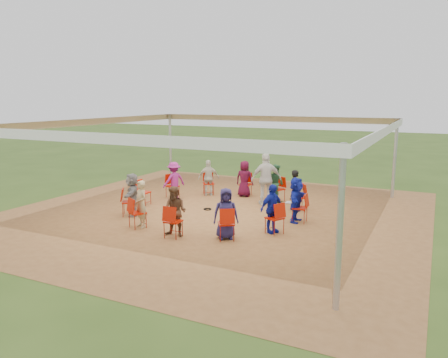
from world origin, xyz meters
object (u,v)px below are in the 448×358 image
at_px(chair_9, 173,222).
at_px(person_seated_5, 174,180).
at_px(person_seated_2, 276,183).
at_px(person_seated_8, 175,212).
at_px(chair_8, 137,213).
at_px(person_seated_9, 226,213).
at_px(person_seated_4, 209,178).
at_px(standing_person, 266,179).
at_px(cable_coil, 208,209).
at_px(laptop, 291,201).
at_px(chair_11, 275,218).
at_px(person_seated_10, 272,209).
at_px(chair_7, 129,202).
at_px(person_seated_0, 296,200).
at_px(person_seated_6, 132,194).
at_px(chair_0, 300,208).
at_px(person_seated_3, 244,179).
at_px(chair_1, 299,197).
at_px(chair_3, 245,184).
at_px(person_seated_7, 141,204).
at_px(chair_5, 173,186).
at_px(person_seated_1, 295,190).
at_px(chair_2, 278,189).
at_px(chair_4, 209,183).
at_px(chair_10, 226,224).
at_px(chair_6, 143,193).

height_order(chair_9, person_seated_5, person_seated_5).
distance_m(person_seated_2, person_seated_8, 5.19).
distance_m(chair_8, person_seated_9, 2.76).
xyz_separation_m(person_seated_4, standing_person, (2.54, -0.45, 0.23)).
height_order(cable_coil, laptop, laptop).
height_order(chair_11, laptop, chair_11).
distance_m(person_seated_4, person_seated_10, 5.19).
relative_size(chair_7, chair_8, 1.00).
distance_m(person_seated_10, laptop, 1.36).
xyz_separation_m(person_seated_0, person_seated_10, (-0.29, -1.36, 0.00)).
bearing_deg(person_seated_6, chair_7, -90.00).
height_order(chair_0, chair_7, same).
bearing_deg(person_seated_8, person_seated_0, 45.00).
xyz_separation_m(person_seated_3, person_seated_5, (-2.25, -1.46, 0.00)).
relative_size(chair_7, chair_11, 1.00).
bearing_deg(person_seated_8, person_seated_2, 75.00).
bearing_deg(chair_1, person_seated_10, 147.83).
bearing_deg(person_seated_6, chair_11, 59.28).
distance_m(chair_0, chair_7, 5.42).
height_order(chair_1, person_seated_8, person_seated_8).
height_order(chair_3, person_seated_7, person_seated_7).
relative_size(chair_1, laptop, 3.00).
height_order(chair_5, person_seated_1, person_seated_1).
bearing_deg(chair_1, person_seated_5, 60.72).
height_order(person_seated_8, standing_person, standing_person).
bearing_deg(person_seated_7, chair_2, 90.00).
height_order(chair_4, chair_10, same).
bearing_deg(person_seated_5, person_seated_6, 30.00).
bearing_deg(person_seated_7, laptop, 61.07).
bearing_deg(person_seated_4, person_seated_10, 105.00).
bearing_deg(person_seated_4, chair_1, 136.25).
distance_m(chair_1, person_seated_0, 1.45).
xyz_separation_m(chair_8, chair_9, (1.42, -0.30, 0.00)).
bearing_deg(person_seated_0, cable_coil, 84.93).
height_order(chair_4, person_seated_9, person_seated_9).
bearing_deg(chair_6, person_seated_7, 32.17).
bearing_deg(standing_person, person_seated_6, 8.31).
relative_size(chair_2, person_seated_0, 0.65).
distance_m(person_seated_0, person_seated_9, 2.69).
bearing_deg(person_seated_10, chair_3, 59.28).
relative_size(person_seated_5, cable_coil, 3.80).
relative_size(chair_2, chair_10, 1.00).
height_order(chair_8, standing_person, standing_person).
height_order(chair_1, chair_9, same).
distance_m(chair_2, person_seated_3, 1.45).
relative_size(chair_3, chair_4, 1.00).
bearing_deg(chair_2, person_seated_10, 133.75).
bearing_deg(person_seated_10, person_seated_3, 60.00).
xyz_separation_m(chair_3, chair_5, (-2.35, -1.53, 0.00)).
xyz_separation_m(person_seated_5, standing_person, (3.47, 0.59, 0.23)).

